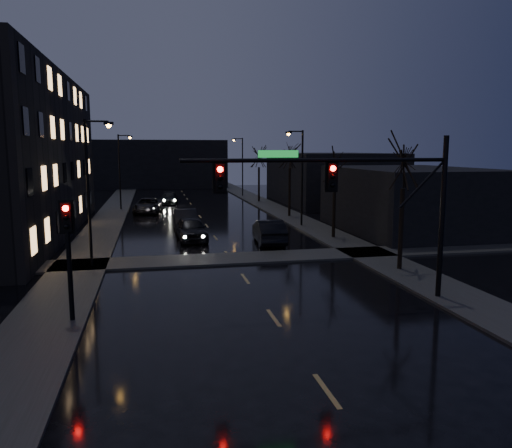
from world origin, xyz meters
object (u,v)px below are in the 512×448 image
oncoming_car_a (191,229)px  lead_car (269,232)px  oncoming_car_c (148,206)px  oncoming_car_b (185,220)px  oncoming_car_d (169,198)px

oncoming_car_a → lead_car: (5.14, -2.28, 0.00)m
lead_car → oncoming_car_c: bearing=-61.7°
oncoming_car_c → lead_car: lead_car is taller
oncoming_car_b → lead_car: size_ratio=1.00×
oncoming_car_c → lead_car: bearing=-60.0°
oncoming_car_d → lead_car: (5.91, -27.17, 0.17)m
oncoming_car_d → oncoming_car_a: bearing=-80.5°
oncoming_car_d → lead_car: 27.80m
lead_car → oncoming_car_a: bearing=-19.4°
oncoming_car_b → oncoming_car_d: 20.35m
oncoming_car_a → oncoming_car_b: (-0.13, 4.55, 0.00)m
oncoming_car_c → oncoming_car_d: (2.40, 8.31, -0.09)m
lead_car → oncoming_car_b: bearing=-47.8°
oncoming_car_a → oncoming_car_c: size_ratio=0.89×
oncoming_car_c → lead_car: (8.31, -18.85, 0.07)m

